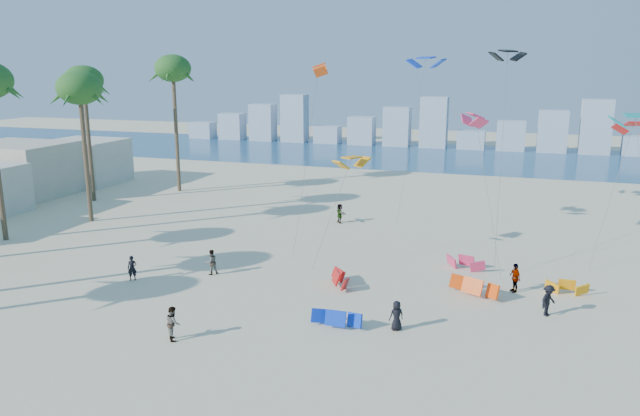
% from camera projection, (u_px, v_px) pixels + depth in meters
% --- Properties ---
extents(ground, '(220.00, 220.00, 0.00)m').
position_uv_depth(ground, '(137.00, 388.00, 25.57)').
color(ground, beige).
rests_on(ground, ground).
extents(ocean, '(220.00, 220.00, 0.00)m').
position_uv_depth(ocean, '(415.00, 155.00, 92.15)').
color(ocean, navy).
rests_on(ocean, ground).
extents(kitesurfer_near, '(0.69, 0.61, 1.60)m').
position_uv_depth(kitesurfer_near, '(132.00, 268.00, 38.28)').
color(kitesurfer_near, black).
rests_on(kitesurfer_near, ground).
extents(kitesurfer_mid, '(1.04, 1.07, 1.74)m').
position_uv_depth(kitesurfer_mid, '(173.00, 323.00, 29.94)').
color(kitesurfer_mid, gray).
rests_on(kitesurfer_mid, ground).
extents(kitesurfers_far, '(29.21, 21.26, 1.79)m').
position_uv_depth(kitesurfers_far, '(417.00, 264.00, 38.98)').
color(kitesurfers_far, black).
rests_on(kitesurfers_far, ground).
extents(grounded_kites, '(20.98, 16.23, 1.03)m').
position_uv_depth(grounded_kites, '(474.00, 284.00, 36.48)').
color(grounded_kites, '#0B34CA').
rests_on(grounded_kites, ground).
extents(flying_kites, '(25.09, 20.36, 14.83)m').
position_uv_depth(flying_kites, '(475.00, 103.00, 41.94)').
color(flying_kites, orange).
rests_on(flying_kites, ground).
extents(distant_skyline, '(85.00, 3.00, 8.40)m').
position_uv_depth(distant_skyline, '(418.00, 128.00, 101.04)').
color(distant_skyline, '#9EADBF').
rests_on(distant_skyline, ground).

